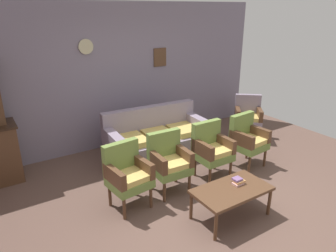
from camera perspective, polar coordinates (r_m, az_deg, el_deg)
name	(u,v)px	position (r m, az deg, el deg)	size (l,w,h in m)	color
ground_plane	(202,205)	(4.53, 6.21, -14.12)	(7.68, 7.68, 0.00)	brown
wall_back_with_decor	(119,77)	(6.11, -8.99, 8.88)	(6.40, 0.09, 2.70)	gray
floral_couch	(157,141)	(5.68, -2.07, -2.68)	(1.87, 0.90, 0.90)	gray
armchair_row_middle	(127,173)	(4.28, -7.42, -8.50)	(0.57, 0.54, 0.90)	olive
armchair_near_couch_end	(169,160)	(4.59, 0.15, -6.20)	(0.54, 0.51, 0.90)	olive
armchair_by_doorway	(212,148)	(5.02, 7.94, -3.97)	(0.52, 0.50, 0.90)	olive
armchair_near_cabinet	(248,138)	(5.50, 14.29, -2.16)	(0.56, 0.54, 0.90)	olive
wingback_chair_by_fireplace	(248,115)	(6.68, 14.33, 1.93)	(0.71, 0.71, 0.90)	gray
coffee_table	(232,192)	(4.17, 11.51, -11.64)	(1.00, 0.56, 0.42)	brown
book_stack_on_table	(238,181)	(4.24, 12.65, -9.80)	(0.16, 0.12, 0.08)	#D5A1A1
floor_vase_by_wall	(240,111)	(7.60, 13.05, 2.63)	(0.23, 0.23, 0.58)	brown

